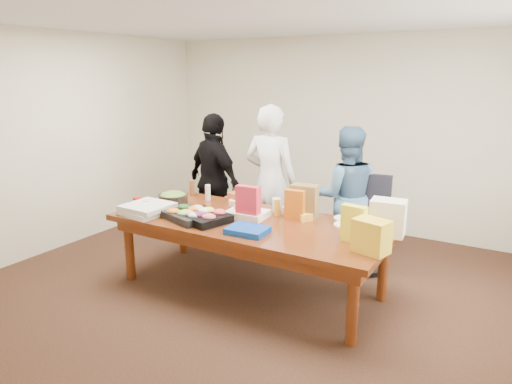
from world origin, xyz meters
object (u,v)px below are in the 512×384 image
Objects in this scene: person_center at (271,181)px; person_right at (346,196)px; conference_table at (250,255)px; office_chair at (365,226)px; salad_bowl at (173,199)px; sheet_cake at (247,214)px.

person_right is (0.88, 0.20, -0.11)m from person_center.
conference_table is 1.73× the size of person_right.
conference_table is at bearing 104.78° from person_center.
office_chair is 3.14× the size of salad_bowl.
conference_table is 1.16m from salad_bowl.
conference_table is 7.05× the size of sheet_cake.
office_chair is 0.64× the size of person_right.
salad_bowl is at bearing 47.08° from person_center.
office_chair is at bearing -177.82° from person_center.
salad_bowl reaches higher than sheet_cake.
sheet_cake is at bearing -0.82° from salad_bowl.
office_chair is at bearing 43.42° from sheet_cake.
person_center reaches higher than conference_table.
person_right reaches higher than office_chair.
person_right is 1.29m from sheet_cake.
sheet_cake is 1.21× the size of salad_bowl.
person_right is 4.92× the size of salad_bowl.
conference_table is 1.38m from office_chair.
person_center is (-1.16, -0.09, 0.41)m from office_chair.
sheet_cake is (-0.65, -1.11, -0.02)m from person_right.
person_center reaches higher than office_chair.
office_chair is 0.41m from person_right.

